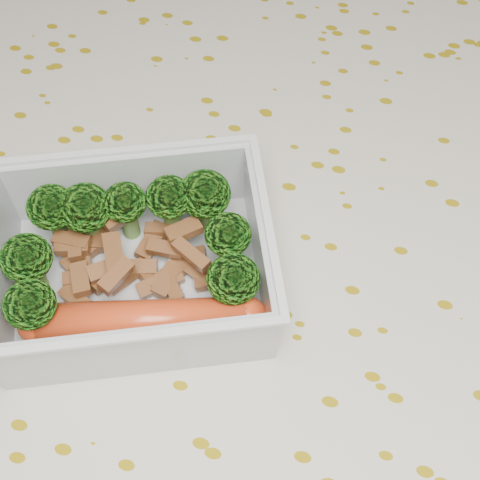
# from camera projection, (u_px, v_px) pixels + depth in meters

# --- Properties ---
(dining_table) EXTENTS (1.40, 0.90, 0.75)m
(dining_table) POSITION_uv_depth(u_px,v_px,m) (233.00, 316.00, 0.51)
(dining_table) COLOR brown
(dining_table) RESTS_ON ground
(tablecloth) EXTENTS (1.46, 0.96, 0.19)m
(tablecloth) POSITION_uv_depth(u_px,v_px,m) (232.00, 284.00, 0.47)
(tablecloth) COLOR beige
(tablecloth) RESTS_ON dining_table
(lunch_container) EXTENTS (0.20, 0.18, 0.06)m
(lunch_container) POSITION_uv_depth(u_px,v_px,m) (134.00, 269.00, 0.41)
(lunch_container) COLOR silver
(lunch_container) RESTS_ON tablecloth
(broccoli_florets) EXTENTS (0.15, 0.13, 0.05)m
(broccoli_florets) POSITION_uv_depth(u_px,v_px,m) (129.00, 232.00, 0.41)
(broccoli_florets) COLOR #608C3F
(broccoli_florets) RESTS_ON lunch_container
(meat_pile) EXTENTS (0.11, 0.08, 0.03)m
(meat_pile) POSITION_uv_depth(u_px,v_px,m) (129.00, 260.00, 0.42)
(meat_pile) COLOR brown
(meat_pile) RESTS_ON lunch_container
(sausage) EXTENTS (0.14, 0.06, 0.03)m
(sausage) POSITION_uv_depth(u_px,v_px,m) (143.00, 321.00, 0.39)
(sausage) COLOR red
(sausage) RESTS_ON lunch_container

